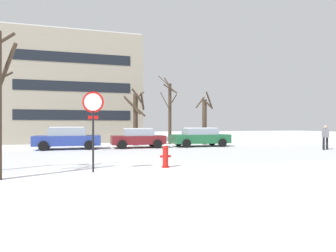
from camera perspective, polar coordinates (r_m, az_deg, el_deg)
name	(u,v)px	position (r m, az deg, el deg)	size (l,w,h in m)	color
ground_plane	(116,165)	(12.39, -10.11, -7.64)	(120.00, 120.00, 0.00)	white
road_surface	(110,157)	(15.85, -11.42, -5.91)	(80.00, 9.00, 0.00)	silver
stop_sign	(93,116)	(10.73, -14.51, 2.01)	(0.75, 0.17, 2.89)	black
fire_hydrant	(165,156)	(11.56, -0.51, -5.85)	(0.44, 0.30, 0.93)	red
parked_car_blue	(68,138)	(21.35, -19.13, -2.23)	(4.43, 2.12, 1.56)	#283D93
parked_car_maroon	(138,138)	(21.56, -5.92, -2.33)	(3.90, 2.02, 1.45)	maroon
parked_car_green	(200,137)	(22.95, 6.31, -2.13)	(4.50, 2.16, 1.47)	#1E6038
pedestrian_crossing	(325,136)	(22.41, 28.53, -1.67)	(0.52, 0.45, 1.66)	black
tree_far_mid	(136,116)	(23.94, -6.36, 2.05)	(1.90, 1.78, 4.65)	#423326
tree_far_right	(205,120)	(25.37, 7.21, 1.21)	(1.48, 1.49, 4.53)	#423326
tree_far_left	(170,111)	(25.65, 0.34, 3.02)	(1.79, 1.80, 5.96)	#423326
building_far_left	(76,91)	(31.75, -17.67, 6.54)	(12.54, 8.56, 10.39)	#9E937F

